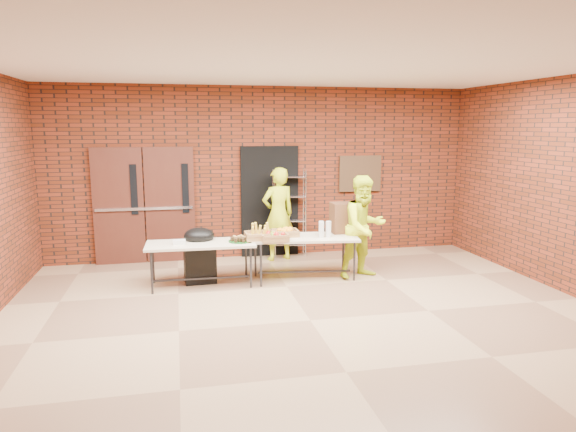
% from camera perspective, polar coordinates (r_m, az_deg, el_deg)
% --- Properties ---
extents(room, '(8.08, 7.08, 3.28)m').
position_cam_1_polar(room, '(6.32, 2.60, 2.12)').
color(room, '#815F45').
rests_on(room, ground).
extents(double_doors, '(1.78, 0.12, 2.10)m').
position_cam_1_polar(double_doors, '(9.62, -15.61, 1.15)').
color(double_doors, '#411C12').
rests_on(double_doors, room).
extents(dark_doorway, '(1.10, 0.06, 2.10)m').
position_cam_1_polar(dark_doorway, '(9.77, -2.04, 1.62)').
color(dark_doorway, black).
rests_on(dark_doorway, room).
extents(bronze_plaque, '(0.85, 0.04, 0.70)m').
position_cam_1_polar(bronze_plaque, '(10.17, 8.02, 4.70)').
color(bronze_plaque, '#432D1A').
rests_on(bronze_plaque, room).
extents(wire_rack, '(0.64, 0.34, 1.67)m').
position_cam_1_polar(wire_rack, '(9.73, 0.16, 0.31)').
color(wire_rack, silver).
rests_on(wire_rack, room).
extents(table_left, '(1.69, 0.75, 0.68)m').
position_cam_1_polar(table_left, '(8.06, -9.67, -3.35)').
color(table_left, '#C5B597').
rests_on(table_left, room).
extents(table_right, '(1.79, 0.93, 0.70)m').
position_cam_1_polar(table_right, '(8.32, 1.82, -2.68)').
color(table_right, '#C5B597').
rests_on(table_right, room).
extents(basket_bananas, '(0.46, 0.36, 0.14)m').
position_cam_1_polar(basket_bananas, '(8.10, -3.15, -2.15)').
color(basket_bananas, '#A07740').
rests_on(basket_bananas, table_right).
extents(basket_oranges, '(0.42, 0.32, 0.13)m').
position_cam_1_polar(basket_oranges, '(8.32, -0.33, -1.85)').
color(basket_oranges, '#A07740').
rests_on(basket_oranges, table_right).
extents(basket_apples, '(0.42, 0.33, 0.13)m').
position_cam_1_polar(basket_apples, '(8.03, -1.52, -2.29)').
color(basket_apples, '#A07740').
rests_on(basket_apples, table_right).
extents(muffin_tray, '(0.37, 0.37, 0.09)m').
position_cam_1_polar(muffin_tray, '(8.05, -5.33, -2.56)').
color(muffin_tray, '#144B16').
rests_on(muffin_tray, table_left).
extents(napkin_box, '(0.19, 0.13, 0.06)m').
position_cam_1_polar(napkin_box, '(8.02, -11.99, -2.85)').
color(napkin_box, silver).
rests_on(napkin_box, table_left).
extents(coffee_dispenser, '(0.38, 0.34, 0.50)m').
position_cam_1_polar(coffee_dispenser, '(8.62, 6.11, -0.19)').
color(coffee_dispenser, '#52301C').
rests_on(coffee_dispenser, table_right).
extents(cup_stack_front, '(0.08, 0.08, 0.25)m').
position_cam_1_polar(cup_stack_front, '(8.22, 3.73, -1.54)').
color(cup_stack_front, silver).
rests_on(cup_stack_front, table_right).
extents(cup_stack_mid, '(0.09, 0.09, 0.26)m').
position_cam_1_polar(cup_stack_mid, '(8.25, 4.51, -1.47)').
color(cup_stack_mid, silver).
rests_on(cup_stack_mid, table_right).
extents(cup_stack_back, '(0.08, 0.08, 0.24)m').
position_cam_1_polar(cup_stack_back, '(8.38, 3.72, -1.36)').
color(cup_stack_back, silver).
rests_on(cup_stack_back, table_right).
extents(covered_grill, '(0.51, 0.43, 0.88)m').
position_cam_1_polar(covered_grill, '(8.31, -9.78, -4.27)').
color(covered_grill, black).
rests_on(covered_grill, room).
extents(volunteer_woman, '(0.71, 0.56, 1.73)m').
position_cam_1_polar(volunteer_woman, '(9.46, -1.10, 0.21)').
color(volunteer_woman, '#D0E719').
rests_on(volunteer_woman, room).
extents(volunteer_man, '(0.97, 0.85, 1.68)m').
position_cam_1_polar(volunteer_man, '(8.46, 8.46, -1.21)').
color(volunteer_man, '#D0E719').
rests_on(volunteer_man, room).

